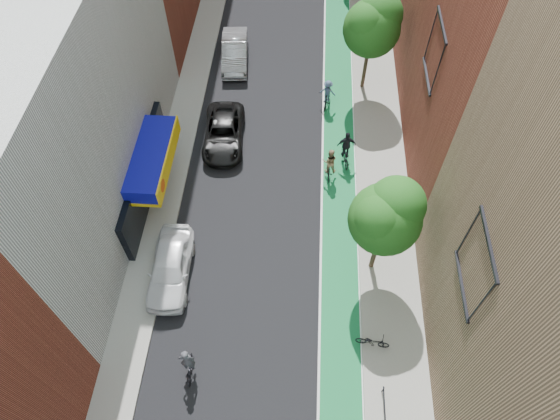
% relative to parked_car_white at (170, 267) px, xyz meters
% --- Properties ---
extents(bike_lane, '(2.00, 68.00, 0.01)m').
position_rel_parked_car_white_xyz_m(bike_lane, '(8.60, 17.11, -0.82)').
color(bike_lane, '#147546').
rests_on(bike_lane, ground).
extents(sidewalk_left, '(2.00, 68.00, 0.15)m').
position_rel_parked_car_white_xyz_m(sidewalk_left, '(-1.40, 17.11, -0.76)').
color(sidewalk_left, gray).
rests_on(sidewalk_left, ground).
extents(sidewalk_right, '(3.00, 68.00, 0.15)m').
position_rel_parked_car_white_xyz_m(sidewalk_right, '(11.10, 17.11, -0.76)').
color(sidewalk_right, gray).
rests_on(sidewalk_right, ground).
extents(building_left_white, '(8.00, 20.00, 12.00)m').
position_rel_parked_car_white_xyz_m(building_left_white, '(-6.40, 5.11, 5.17)').
color(building_left_white, silver).
rests_on(building_left_white, ground).
extents(tree_near, '(3.40, 3.36, 6.42)m').
position_rel_parked_car_white_xyz_m(tree_near, '(10.25, 1.13, 3.82)').
color(tree_near, '#332619').
rests_on(tree_near, ground).
extents(tree_mid, '(3.55, 3.53, 6.74)m').
position_rel_parked_car_white_xyz_m(tree_mid, '(10.25, 15.13, 4.06)').
color(tree_mid, '#332619').
rests_on(tree_mid, ground).
extents(parked_car_white, '(2.12, 4.94, 1.66)m').
position_rel_parked_car_white_xyz_m(parked_car_white, '(0.00, 0.00, 0.00)').
color(parked_car_white, white).
rests_on(parked_car_white, ground).
extents(parked_car_black, '(2.68, 5.29, 1.43)m').
position_rel_parked_car_white_xyz_m(parked_car_black, '(1.46, 9.56, -0.11)').
color(parked_car_black, black).
rests_on(parked_car_black, ground).
extents(parked_car_silver, '(2.17, 5.10, 1.63)m').
position_rel_parked_car_white_xyz_m(parked_car_silver, '(1.25, 17.40, -0.01)').
color(parked_car_silver, '#92969A').
rests_on(parked_car_silver, ground).
extents(cyclist_lead, '(0.71, 1.56, 2.19)m').
position_rel_parked_car_white_xyz_m(cyclist_lead, '(1.75, -4.85, -0.03)').
color(cyclist_lead, black).
rests_on(cyclist_lead, ground).
extents(cyclist_lane_near, '(0.84, 1.54, 2.08)m').
position_rel_parked_car_white_xyz_m(cyclist_lane_near, '(7.95, 7.18, 0.09)').
color(cyclist_lane_near, black).
rests_on(cyclist_lane_near, ground).
extents(cyclist_lane_mid, '(1.15, 1.93, 2.23)m').
position_rel_parked_car_white_xyz_m(cyclist_lane_mid, '(8.93, 8.43, 0.02)').
color(cyclist_lane_mid, black).
rests_on(cyclist_lane_mid, ground).
extents(cyclist_lane_far, '(1.14, 1.87, 1.95)m').
position_rel_parked_car_white_xyz_m(cyclist_lane_far, '(7.80, 13.21, 0.01)').
color(cyclist_lane_far, black).
rests_on(cyclist_lane_far, ground).
extents(parked_bike_far, '(1.64, 0.75, 0.83)m').
position_rel_parked_car_white_xyz_m(parked_bike_far, '(10.03, -3.16, -0.27)').
color(parked_bike_far, black).
rests_on(parked_bike_far, sidewalk_right).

